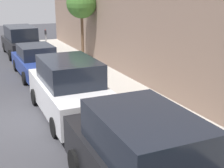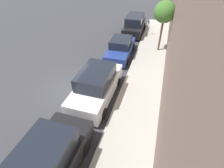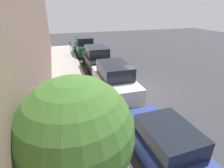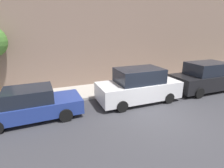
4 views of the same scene
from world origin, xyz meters
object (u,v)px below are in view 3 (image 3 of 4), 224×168
object	(u,v)px
parked_sedan_fourth	(166,145)
parking_meter_near	(70,47)
parked_suv_third	(114,80)
parked_suv_nearest	(85,46)
street_tree	(76,135)
parked_suv_second	(97,58)

from	to	relation	value
parked_sedan_fourth	parking_meter_near	distance (m)	16.20
parked_sedan_fourth	parking_meter_near	world-z (taller)	parking_meter_near
parked_suv_third	parking_meter_near	bearing A→B (deg)	-80.56
parking_meter_near	parked_sedan_fourth	bearing A→B (deg)	96.02
parked_suv_nearest	parked_sedan_fourth	size ratio (longest dim) A/B	1.07
parked_suv_nearest	street_tree	bearing A→B (deg)	80.47
parked_suv_third	parking_meter_near	xyz separation A→B (m)	(1.73, -10.38, 0.13)
parked_suv_second	parked_suv_third	distance (m)	5.20
parked_suv_second	parked_suv_third	size ratio (longest dim) A/B	1.00
street_tree	parked_suv_nearest	bearing A→B (deg)	-99.53
parking_meter_near	street_tree	size ratio (longest dim) A/B	0.36
parked_suv_nearest	parked_suv_second	world-z (taller)	same
parked_suv_third	parked_sedan_fourth	size ratio (longest dim) A/B	1.06
parked_suv_third	street_tree	distance (m)	8.54
parked_suv_third	street_tree	world-z (taller)	street_tree
parking_meter_near	parked_suv_third	bearing A→B (deg)	99.44
parked_suv_second	parked_sedan_fourth	world-z (taller)	parked_suv_second
parked_suv_nearest	parked_suv_third	size ratio (longest dim) A/B	1.01
parking_meter_near	street_tree	xyz separation A→B (m)	(1.41, 17.92, 2.37)
street_tree	parked_sedan_fourth	bearing A→B (deg)	-149.83
parked_suv_second	street_tree	world-z (taller)	street_tree
parked_suv_second	parking_meter_near	bearing A→B (deg)	-70.62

